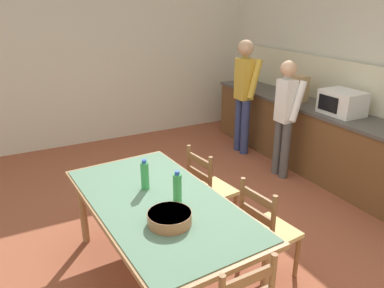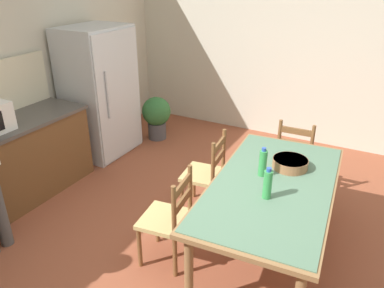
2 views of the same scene
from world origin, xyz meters
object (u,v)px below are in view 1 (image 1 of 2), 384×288
object	(u,v)px
bottle_near_centre	(145,176)
bottle_off_centre	(177,188)
chair_side_far_left	(209,190)
person_at_sink	(244,91)
person_at_counter	(285,114)
chair_side_far_right	(266,232)
paper_bag	(299,88)
dining_table	(158,209)
serving_bowl	(170,217)
microwave	(342,103)

from	to	relation	value
bottle_near_centre	bottle_off_centre	size ratio (longest dim) A/B	1.00
chair_side_far_left	person_at_sink	size ratio (longest dim) A/B	0.52
person_at_counter	bottle_near_centre	bearing A→B (deg)	-158.67
chair_side_far_right	paper_bag	bearing A→B (deg)	-53.62
dining_table	bottle_off_centre	size ratio (longest dim) A/B	7.36
bottle_off_centre	person_at_sink	xyz separation A→B (m)	(-2.19, 2.16, 0.09)
bottle_near_centre	chair_side_far_left	xyz separation A→B (m)	(-0.24, 0.78, -0.45)
dining_table	serving_bowl	distance (m)	0.37
dining_table	microwave	bearing A→B (deg)	103.98
paper_bag	bottle_near_centre	size ratio (longest dim) A/B	1.33
microwave	paper_bag	world-z (taller)	paper_bag
bottle_near_centre	person_at_sink	xyz separation A→B (m)	(-1.86, 2.31, 0.09)
microwave	chair_side_far_right	bearing A→B (deg)	-61.40
serving_bowl	chair_side_far_right	xyz separation A→B (m)	(0.04, 0.87, -0.37)
person_at_counter	bottle_off_centre	bearing A→B (deg)	-150.31
paper_bag	person_at_sink	bearing A→B (deg)	-142.44
bottle_near_centre	person_at_counter	distance (m)	2.46
microwave	person_at_counter	size ratio (longest dim) A/B	0.32
serving_bowl	person_at_counter	xyz separation A→B (m)	(-1.47, 2.32, 0.07)
person_at_sink	person_at_counter	size ratio (longest dim) A/B	1.10
dining_table	paper_bag	bearing A→B (deg)	117.70
chair_side_far_left	person_at_counter	size ratio (longest dim) A/B	0.58
bottle_off_centre	chair_side_far_left	size ratio (longest dim) A/B	0.30
chair_side_far_left	person_at_counter	distance (m)	1.70
microwave	chair_side_far_right	distance (m)	2.33
paper_bag	bottle_near_centre	bearing A→B (deg)	-66.43
microwave	bottle_near_centre	bearing A→B (deg)	-80.79
dining_table	chair_side_far_right	xyz separation A→B (m)	(0.38, 0.82, -0.25)
chair_side_far_right	person_at_sink	world-z (taller)	person_at_sink
chair_side_far_right	person_at_sink	distance (m)	2.93
chair_side_far_left	person_at_sink	bearing A→B (deg)	-50.87
paper_bag	person_at_sink	size ratio (longest dim) A/B	0.21
bottle_off_centre	chair_side_far_right	bearing A→B (deg)	67.06
bottle_near_centre	microwave	bearing A→B (deg)	99.21
paper_bag	person_at_sink	world-z (taller)	person_at_sink
person_at_sink	bottle_near_centre	bearing A→B (deg)	-141.16
dining_table	person_at_sink	bearing A→B (deg)	132.48
bottle_off_centre	person_at_counter	bearing A→B (deg)	119.69
microwave	serving_bowl	xyz separation A→B (m)	(1.04, -2.84, -0.25)
microwave	bottle_near_centre	size ratio (longest dim) A/B	1.85
microwave	serving_bowl	distance (m)	3.04
serving_bowl	chair_side_far_right	distance (m)	0.95
paper_bag	bottle_off_centre	bearing A→B (deg)	-59.72
bottle_off_centre	chair_side_far_left	world-z (taller)	bottle_off_centre
bottle_off_centre	person_at_sink	world-z (taller)	person_at_sink
paper_bag	dining_table	world-z (taller)	paper_bag
bottle_near_centre	chair_side_far_right	distance (m)	1.13
chair_side_far_left	person_at_counter	xyz separation A→B (m)	(-0.65, 1.51, 0.44)
microwave	serving_bowl	size ratio (longest dim) A/B	1.56
dining_table	bottle_near_centre	size ratio (longest dim) A/B	7.36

